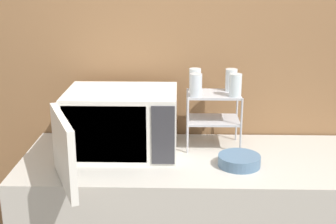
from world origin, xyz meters
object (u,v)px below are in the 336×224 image
object	(u,v)px
glass_front_right	(235,85)
glass_back_right	(231,80)
microwave	(119,123)
glass_back_left	(195,79)
glass_front_left	(196,85)
dish_rack	(213,108)
bowl	(239,161)

from	to	relation	value
glass_front_right	glass_back_right	bearing A→B (deg)	94.56
microwave	glass_front_right	xyz separation A→B (m)	(0.57, 0.05, 0.18)
glass_back_right	glass_back_left	bearing A→B (deg)	177.76
microwave	glass_front_right	bearing A→B (deg)	5.30
glass_front_left	glass_back_right	size ratio (longest dim) A/B	1.00
microwave	glass_front_right	world-z (taller)	glass_front_right
microwave	dish_rack	distance (m)	0.49
glass_front_left	bowl	bearing A→B (deg)	-43.15
dish_rack	glass_back_right	world-z (taller)	glass_back_right
glass_front_right	glass_back_left	world-z (taller)	same
dish_rack	glass_back_left	distance (m)	0.18
dish_rack	glass_front_left	distance (m)	0.18
microwave	glass_front_right	distance (m)	0.60
microwave	glass_front_left	xyz separation A→B (m)	(0.38, 0.05, 0.18)
glass_front_left	bowl	distance (m)	0.42
glass_back_right	bowl	world-z (taller)	glass_back_right
glass_back_right	bowl	bearing A→B (deg)	-86.54
dish_rack	glass_back_left	bearing A→B (deg)	147.38
microwave	glass_back_left	world-z (taller)	glass_back_left
glass_back_right	glass_back_left	size ratio (longest dim) A/B	1.00
microwave	bowl	distance (m)	0.61
dish_rack	glass_back_left	world-z (taller)	glass_back_left
glass_back_right	glass_back_left	xyz separation A→B (m)	(-0.19, 0.01, 0.00)
microwave	bowl	xyz separation A→B (m)	(0.58, -0.14, -0.13)
glass_back_left	bowl	xyz separation A→B (m)	(0.20, -0.31, -0.32)
bowl	dish_rack	bearing A→B (deg)	113.29
glass_back_right	bowl	distance (m)	0.44
glass_front_left	glass_back_right	distance (m)	0.22
dish_rack	glass_back_left	size ratio (longest dim) A/B	2.54
glass_back_left	bowl	world-z (taller)	glass_back_left
glass_front_left	glass_back_left	bearing A→B (deg)	90.25
dish_rack	glass_back_right	size ratio (longest dim) A/B	2.54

